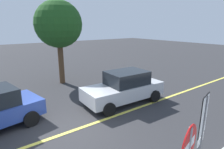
{
  "coord_description": "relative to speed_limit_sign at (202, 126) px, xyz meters",
  "views": [
    {
      "loc": [
        -2.46,
        -6.11,
        3.99
      ],
      "look_at": [
        2.93,
        1.2,
        1.58
      ],
      "focal_mm": 29.88,
      "sensor_mm": 36.0,
      "label": 1
    }
  ],
  "objects": [
    {
      "name": "ground_plane",
      "position": [
        -1.46,
        4.27,
        -1.76
      ],
      "size": [
        80.0,
        80.0,
        0.0
      ],
      "primitive_type": "plane",
      "color": "#2D2D30"
    },
    {
      "name": "lane_marking_centre",
      "position": [
        1.54,
        4.27,
        -1.76
      ],
      "size": [
        28.0,
        0.16,
        0.01
      ],
      "primitive_type": "cube",
      "color": "#E0D14C"
    },
    {
      "name": "speed_limit_sign",
      "position": [
        0.0,
        0.0,
        0.0
      ],
      "size": [
        0.53,
        0.15,
        2.52
      ],
      "color": "#4C4C51",
      "rests_on": "ground_plane"
    },
    {
      "name": "car_silver_approaching",
      "position": [
        2.1,
        5.24,
        -0.92
      ],
      "size": [
        4.36,
        2.09,
        1.69
      ],
      "color": "#B7BABF",
      "rests_on": "ground_plane"
    },
    {
      "name": "tree_left_verge",
      "position": [
        0.8,
        10.55,
        2.28
      ],
      "size": [
        3.13,
        3.13,
        5.64
      ],
      "color": "#513823",
      "rests_on": "ground_plane"
    }
  ]
}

